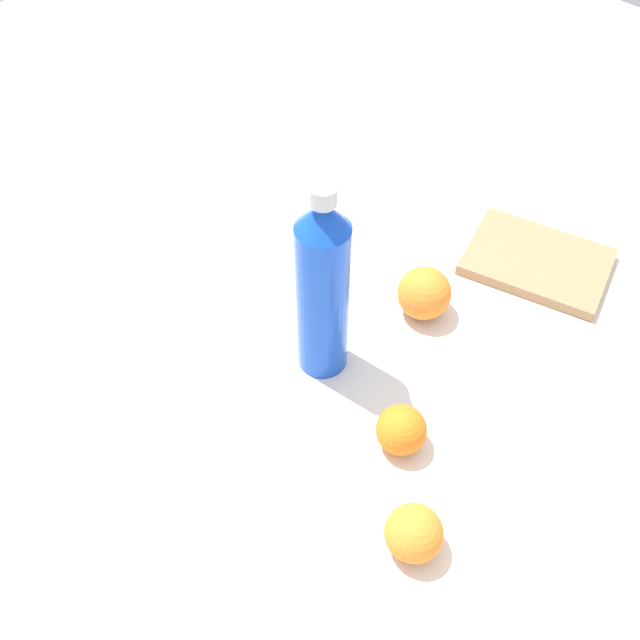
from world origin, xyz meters
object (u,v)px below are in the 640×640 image
at_px(water_bottle, 320,287).
at_px(cutting_board, 537,262).
at_px(orange_2, 401,430).
at_px(orange_0, 414,533).
at_px(orange_1, 424,293).

height_order(water_bottle, cutting_board, water_bottle).
relative_size(orange_2, cutting_board, 0.31).
relative_size(orange_0, orange_1, 0.87).
height_order(orange_0, cutting_board, orange_0).
height_order(orange_1, orange_2, orange_1).
xyz_separation_m(orange_0, cutting_board, (0.13, -0.48, -0.02)).
distance_m(water_bottle, orange_2, 0.20).
bearing_deg(orange_1, cutting_board, -111.08).
bearing_deg(orange_1, orange_0, 125.47).
distance_m(orange_1, cutting_board, 0.21).
xyz_separation_m(orange_2, cutting_board, (0.04, -0.38, -0.02)).
bearing_deg(water_bottle, orange_0, -106.59).
xyz_separation_m(water_bottle, cutting_board, (-0.12, -0.35, -0.13)).
relative_size(water_bottle, cutting_board, 1.46).
relative_size(orange_1, orange_2, 1.21).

